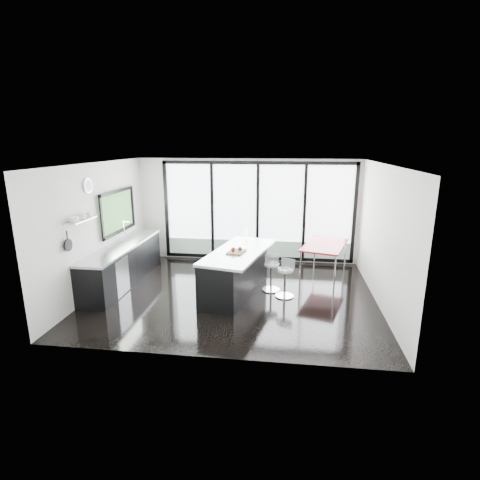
# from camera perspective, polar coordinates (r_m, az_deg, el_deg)

# --- Properties ---
(floor) EXTENTS (6.00, 5.00, 0.00)m
(floor) POSITION_cam_1_polar(r_m,az_deg,el_deg) (8.25, -0.97, -8.26)
(floor) COLOR black
(floor) RESTS_ON ground
(ceiling) EXTENTS (6.00, 5.00, 0.00)m
(ceiling) POSITION_cam_1_polar(r_m,az_deg,el_deg) (7.61, -1.06, 11.56)
(ceiling) COLOR white
(ceiling) RESTS_ON wall_back
(wall_back) EXTENTS (6.00, 0.09, 2.80)m
(wall_back) POSITION_cam_1_polar(r_m,az_deg,el_deg) (10.20, 2.55, 3.68)
(wall_back) COLOR silver
(wall_back) RESTS_ON ground
(wall_front) EXTENTS (6.00, 0.00, 2.80)m
(wall_front) POSITION_cam_1_polar(r_m,az_deg,el_deg) (5.45, -4.91, -4.81)
(wall_front) COLOR silver
(wall_front) RESTS_ON ground
(wall_left) EXTENTS (0.26, 5.00, 2.80)m
(wall_left) POSITION_cam_1_polar(r_m,az_deg,el_deg) (8.95, -19.97, 3.16)
(wall_left) COLOR silver
(wall_left) RESTS_ON ground
(wall_right) EXTENTS (0.00, 5.00, 2.80)m
(wall_right) POSITION_cam_1_polar(r_m,az_deg,el_deg) (7.95, 20.90, 0.51)
(wall_right) COLOR silver
(wall_right) RESTS_ON ground
(counter_cabinets) EXTENTS (0.69, 3.24, 1.36)m
(counter_cabinets) POSITION_cam_1_polar(r_m,az_deg,el_deg) (9.19, -17.35, -3.41)
(counter_cabinets) COLOR black
(counter_cabinets) RESTS_ON floor
(island) EXTENTS (1.48, 2.53, 1.26)m
(island) POSITION_cam_1_polar(r_m,az_deg,el_deg) (8.17, -0.68, -4.76)
(island) COLOR black
(island) RESTS_ON floor
(bar_stool_near) EXTENTS (0.52, 0.52, 0.63)m
(bar_stool_near) POSITION_cam_1_polar(r_m,az_deg,el_deg) (8.07, 6.85, -6.48)
(bar_stool_near) COLOR silver
(bar_stool_near) RESTS_ON floor
(bar_stool_far) EXTENTS (0.40, 0.40, 0.63)m
(bar_stool_far) POSITION_cam_1_polar(r_m,az_deg,el_deg) (8.37, 4.79, -5.63)
(bar_stool_far) COLOR silver
(bar_stool_far) RESTS_ON floor
(red_table) EXTENTS (1.29, 1.74, 0.83)m
(red_table) POSITION_cam_1_polar(r_m,az_deg,el_deg) (9.36, 12.66, -3.08)
(red_table) COLOR #A61218
(red_table) RESTS_ON floor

